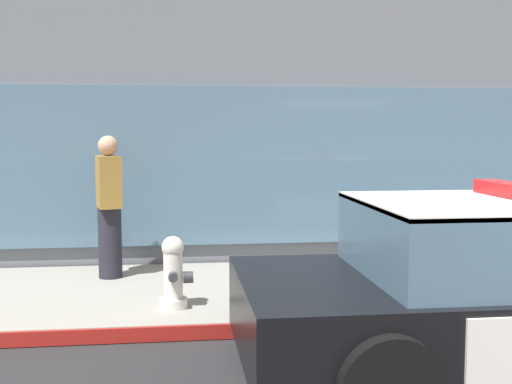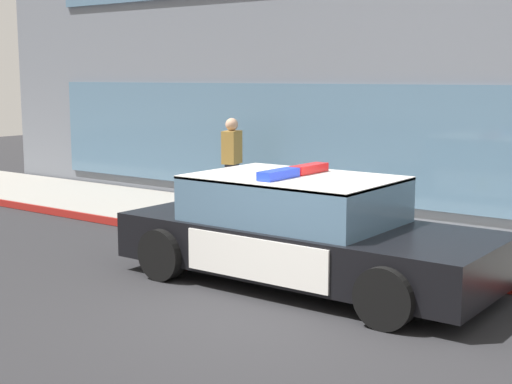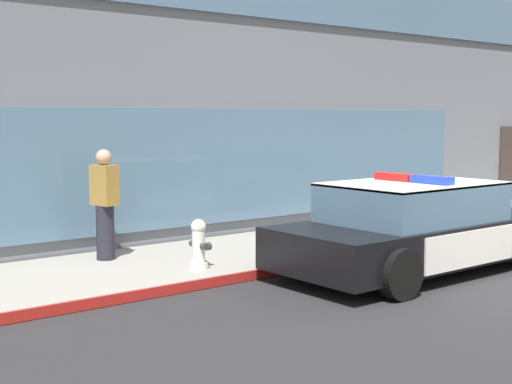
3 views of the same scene
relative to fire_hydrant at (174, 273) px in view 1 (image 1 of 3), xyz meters
The scene contains 4 objects.
sidewalk 3.56m from the fire_hydrant, 13.02° to the left, with size 48.00×2.74×0.15m, color gray.
storefront_building 8.95m from the fire_hydrant, 60.96° to the left, with size 24.70×10.52×6.63m.
fire_hydrant is the anchor object (origin of this frame).
pedestrian_on_sidewalk 1.72m from the fire_hydrant, 117.67° to the left, with size 0.35×0.45×1.71m.
Camera 1 is at (-3.41, -3.45, 1.92)m, focal length 45.20 mm.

